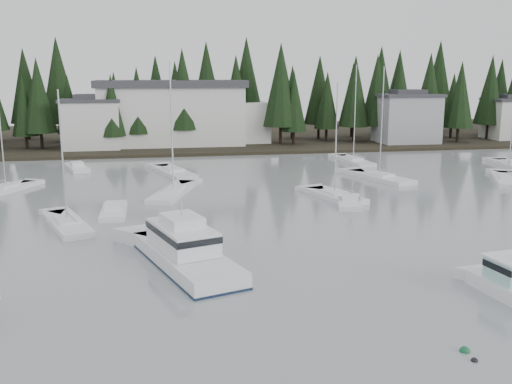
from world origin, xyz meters
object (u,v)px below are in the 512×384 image
house_east_a (406,117)px  house_east_b (512,118)px  sailboat_6 (334,197)px  harbor_inn (184,113)px  house_west (92,123)px  sailboat_0 (379,179)px  sailboat_4 (174,193)px  sailboat_10 (507,181)px  runabout_1 (350,204)px  runabout_3 (77,169)px  sailboat_1 (173,173)px  sailboat_2 (67,226)px  sailboat_7 (353,162)px  sailboat_8 (6,191)px  cabin_cruiser_center (185,254)px  runabout_4 (114,213)px

house_east_a → house_east_b: 22.10m
house_east_b → sailboat_6: (-48.15, -42.25, -4.34)m
harbor_inn → house_west: bearing=-167.5°
house_west → sailboat_6: size_ratio=0.78×
sailboat_0 → sailboat_4: sailboat_4 is taller
sailboat_10 → runabout_1: (-22.60, -8.60, 0.08)m
house_east_a → house_east_b: bearing=5.2°
runabout_3 → sailboat_1: bearing=-130.9°
sailboat_2 → sailboat_7: sailboat_7 is taller
sailboat_1 → house_east_a: bearing=-78.8°
sailboat_8 → house_east_a: bearing=-36.6°
house_east_a → cabin_cruiser_center: (-42.42, -58.44, -4.14)m
house_west → sailboat_8: 32.60m
sailboat_7 → sailboat_0: bearing=169.1°
sailboat_0 → runabout_3: 39.28m
harbor_inn → sailboat_6: 46.74m
house_east_a → sailboat_0: 35.94m
sailboat_2 → runabout_4: (3.57, 3.64, 0.07)m
runabout_1 → runabout_4: bearing=106.1°
house_east_b → runabout_1: bearing=-136.3°
sailboat_0 → runabout_4: size_ratio=2.19×
sailboat_0 → house_west: bearing=29.8°
sailboat_2 → sailboat_7: (35.50, 29.21, 0.01)m
house_west → cabin_cruiser_center: (11.58, -59.44, -3.89)m
sailboat_8 → runabout_3: size_ratio=1.63×
sailboat_1 → sailboat_7: bearing=-96.4°
sailboat_2 → sailboat_0: bearing=-84.8°
sailboat_6 → runabout_3: sailboat_6 is taller
cabin_cruiser_center → sailboat_2: size_ratio=1.05×
cabin_cruiser_center → runabout_3: 42.83m
runabout_1 → sailboat_4: bearing=80.3°
house_east_b → sailboat_7: sailboat_7 is taller
house_east_a → runabout_1: (-25.72, -43.66, -4.77)m
sailboat_1 → sailboat_8: sailboat_1 is taller
house_west → house_east_b: 76.01m
sailboat_4 → house_east_a: bearing=-31.5°
house_west → harbor_inn: size_ratio=0.32×
runabout_4 → house_east_a: bearing=-48.0°
harbor_inn → runabout_4: (-9.04, -47.67, -5.64)m
sailboat_0 → runabout_4: sailboat_0 is taller
sailboat_7 → house_east_a: bearing=-46.7°
sailboat_7 → sailboat_6: bearing=151.3°
harbor_inn → sailboat_10: bearing=-47.7°
runabout_1 → runabout_3: (-28.61, 26.36, -0.00)m
sailboat_8 → harbor_inn: bearing=-4.8°
runabout_1 → sailboat_7: bearing=-3.5°
house_east_a → sailboat_6: bearing=-123.0°
house_west → sailboat_7: bearing=-26.3°
sailboat_6 → sailboat_1: bearing=25.5°
house_west → sailboat_10: (50.88, -36.06, -4.60)m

